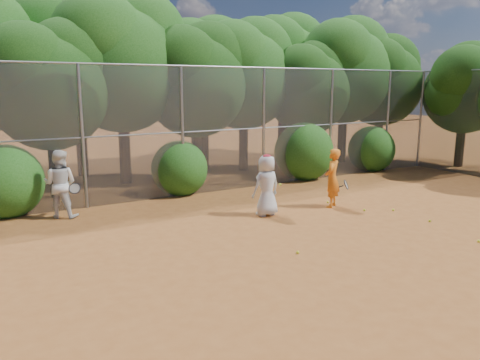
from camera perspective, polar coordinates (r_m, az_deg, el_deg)
ground at (r=10.57m, az=11.75°, el=-7.63°), size 80.00×80.00×0.00m
fence_back at (r=14.98m, az=-3.93°, el=6.20°), size 20.05×0.09×4.03m
tree_2 at (r=15.35m, az=-22.17°, el=11.25°), size 3.99×3.47×5.47m
tree_3 at (r=16.92m, az=-14.24°, el=14.42°), size 4.89×4.26×6.70m
tree_4 at (r=17.22m, az=-5.38°, el=12.53°), size 4.19×3.64×5.73m
tree_5 at (r=19.12m, az=0.52°, el=13.33°), size 4.51×3.92×6.17m
tree_6 at (r=19.72m, az=8.41°, el=11.46°), size 3.86×3.36×5.29m
tree_7 at (r=21.84m, az=12.73°, el=13.42°), size 4.77×4.14×6.53m
tree_8 at (r=23.02m, az=16.91°, el=11.94°), size 4.25×3.70×5.82m
tree_10 at (r=18.82m, az=-19.26°, el=14.51°), size 5.15×4.48×7.06m
tree_11 at (r=20.06m, az=-4.42°, el=13.54°), size 4.64×4.03×6.35m
tree_12 at (r=22.91m, az=5.34°, el=14.12°), size 5.02×4.37×6.88m
tree_13 at (r=22.05m, az=25.79°, el=10.45°), size 3.86×3.36×5.29m
bush_0 at (r=13.87m, az=-26.73°, el=0.19°), size 2.00×2.00×2.00m
bush_1 at (r=15.03m, az=-7.39°, el=1.72°), size 1.80×1.80×1.80m
bush_2 at (r=17.55m, az=7.79°, el=3.75°), size 2.20×2.20×2.20m
bush_3 at (r=19.91m, az=15.74°, el=3.89°), size 1.90×1.90×1.90m
player_yellow at (r=13.50m, az=11.20°, el=0.22°), size 0.88×0.69×1.67m
player_teen at (r=12.38m, az=3.26°, el=-0.65°), size 0.83×0.57×1.66m
player_white at (r=13.06m, az=-21.08°, el=-0.45°), size 1.10×1.05×1.79m
ball_0 at (r=13.64m, az=18.18°, el=-3.48°), size 0.07×0.07×0.07m
ball_1 at (r=13.41m, az=14.92°, el=-3.54°), size 0.07×0.07×0.07m
ball_2 at (r=11.68m, az=27.10°, el=-6.65°), size 0.07×0.07×0.07m
ball_3 at (r=12.87m, az=22.12°, el=-4.64°), size 0.07×0.07×0.07m
ball_4 at (r=9.82m, az=7.05°, el=-8.74°), size 0.07×0.07×0.07m
ball_5 at (r=14.06m, az=10.65°, el=-2.66°), size 0.07×0.07×0.07m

